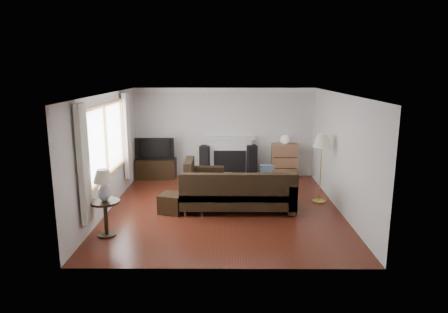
{
  "coord_description": "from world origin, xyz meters",
  "views": [
    {
      "loc": [
        0.05,
        -8.36,
        3.0
      ],
      "look_at": [
        0.0,
        0.3,
        1.1
      ],
      "focal_mm": 32.0,
      "sensor_mm": 36.0,
      "label": 1
    }
  ],
  "objects_px": {
    "bookshelf": "(284,161)",
    "sectional_sofa": "(238,191)",
    "tv_stand": "(156,168)",
    "coffee_table": "(233,183)",
    "side_table": "(106,218)",
    "floor_lamp": "(321,169)"
  },
  "relations": [
    {
      "from": "bookshelf",
      "to": "coffee_table",
      "type": "bearing_deg",
      "value": -138.75
    },
    {
      "from": "sectional_sofa",
      "to": "floor_lamp",
      "type": "relative_size",
      "value": 1.67
    },
    {
      "from": "tv_stand",
      "to": "coffee_table",
      "type": "height_order",
      "value": "tv_stand"
    },
    {
      "from": "floor_lamp",
      "to": "coffee_table",
      "type": "bearing_deg",
      "value": 157.78
    },
    {
      "from": "floor_lamp",
      "to": "side_table",
      "type": "xyz_separation_m",
      "value": [
        -4.35,
        -1.94,
        -0.46
      ]
    },
    {
      "from": "tv_stand",
      "to": "coffee_table",
      "type": "bearing_deg",
      "value": -29.89
    },
    {
      "from": "coffee_table",
      "to": "bookshelf",
      "type": "bearing_deg",
      "value": 49.63
    },
    {
      "from": "bookshelf",
      "to": "coffee_table",
      "type": "xyz_separation_m",
      "value": [
        -1.46,
        -1.28,
        -0.28
      ]
    },
    {
      "from": "tv_stand",
      "to": "sectional_sofa",
      "type": "height_order",
      "value": "sectional_sofa"
    },
    {
      "from": "tv_stand",
      "to": "sectional_sofa",
      "type": "distance_m",
      "value": 3.42
    },
    {
      "from": "floor_lamp",
      "to": "side_table",
      "type": "height_order",
      "value": "floor_lamp"
    },
    {
      "from": "tv_stand",
      "to": "bookshelf",
      "type": "relative_size",
      "value": 1.14
    },
    {
      "from": "coffee_table",
      "to": "floor_lamp",
      "type": "height_order",
      "value": "floor_lamp"
    },
    {
      "from": "coffee_table",
      "to": "floor_lamp",
      "type": "distance_m",
      "value": 2.23
    },
    {
      "from": "floor_lamp",
      "to": "tv_stand",
      "type": "bearing_deg",
      "value": 153.69
    },
    {
      "from": "bookshelf",
      "to": "side_table",
      "type": "bearing_deg",
      "value": -133.46
    },
    {
      "from": "coffee_table",
      "to": "tv_stand",
      "type": "bearing_deg",
      "value": 158.49
    },
    {
      "from": "tv_stand",
      "to": "sectional_sofa",
      "type": "xyz_separation_m",
      "value": [
        2.22,
        -2.6,
        0.15
      ]
    },
    {
      "from": "bookshelf",
      "to": "sectional_sofa",
      "type": "xyz_separation_m",
      "value": [
        -1.38,
        -2.66,
        -0.06
      ]
    },
    {
      "from": "bookshelf",
      "to": "sectional_sofa",
      "type": "bearing_deg",
      "value": -117.37
    },
    {
      "from": "side_table",
      "to": "tv_stand",
      "type": "bearing_deg",
      "value": 86.66
    },
    {
      "from": "coffee_table",
      "to": "side_table",
      "type": "distance_m",
      "value": 3.63
    }
  ]
}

